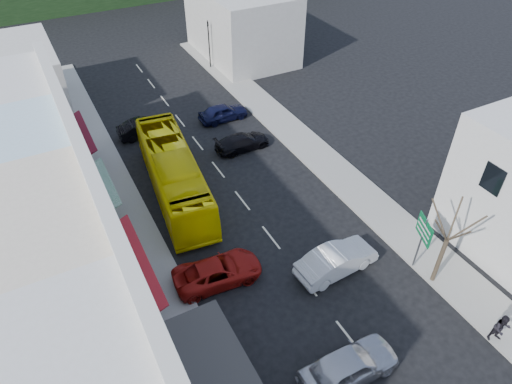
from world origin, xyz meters
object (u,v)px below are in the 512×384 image
Objects in this scene: car_red at (218,271)px; pedestrian_left at (144,276)px; street_tree at (447,240)px; traffic_signal at (209,45)px; car_white at (336,262)px; direction_sign at (420,244)px; pedestrian_right at (501,329)px; bus at (174,175)px; car_silver at (349,367)px.

pedestrian_left reaches higher than car_red.
car_red is at bearing 151.61° from street_tree.
pedestrian_left is 0.35× the size of traffic_signal.
car_white is 4.67m from direction_sign.
street_tree is (14.34, -7.03, 2.24)m from pedestrian_left.
pedestrian_right is 5.66m from direction_sign.
direction_sign is at bearing -46.07° from bus.
direction_sign reaches higher than bus.
pedestrian_right is at bearing -128.74° from car_red.
bus is 16.11m from direction_sign.
traffic_signal is (0.30, 36.11, 1.45)m from pedestrian_right.
car_silver is (2.38, -16.43, -0.85)m from bus.
street_tree is at bearing -58.87° from direction_sign.
street_tree is (0.22, -1.30, 1.37)m from direction_sign.
car_red is at bearing 64.38° from car_white.
street_tree reaches higher than pedestrian_left.
pedestrian_right is (7.60, -1.97, 0.30)m from car_silver.
bus is at bearing 8.72° from car_silver.
bus is 20.50m from traffic_signal.
traffic_signal reaches higher than pedestrian_right.
pedestrian_right is (4.32, -7.50, 0.30)m from car_white.
car_red is 12.28m from street_tree.
direction_sign reaches higher than car_red.
bus is 6.82× the size of pedestrian_right.
bus reaches higher than pedestrian_right.
car_red is (-6.25, 2.50, 0.00)m from car_white.
street_tree reaches higher than car_white.
direction_sign is at bearing 113.43° from traffic_signal.
pedestrian_right is at bearing -110.66° from pedestrian_left.
pedestrian_right is (14.34, -11.32, 0.00)m from pedestrian_left.
street_tree reaches higher than car_silver.
car_white is 2.59× the size of pedestrian_left.
street_tree is 31.83m from traffic_signal.
car_white is (3.28, 5.53, 0.00)m from car_silver.
pedestrian_right is at bearing -66.30° from direction_sign.
bus reaches higher than car_silver.
traffic_signal is (14.64, 24.79, 1.45)m from pedestrian_left.
pedestrian_left is 28.83m from traffic_signal.
bus is 2.64× the size of car_white.
car_red is (-2.97, 8.03, 0.00)m from car_silver.
car_white is 6.73m from car_red.
car_red is 4.00m from pedestrian_left.
traffic_signal is at bearing 89.46° from street_tree.
bus is 2.52× the size of car_red.
traffic_signal reaches higher than car_silver.
pedestrian_left is (-6.74, 9.34, 0.30)m from car_silver.
direction_sign is at bearing -94.46° from pedestrian_left.
pedestrian_right reaches higher than car_white.
street_tree reaches higher than direction_sign.
bus is at bearing 148.73° from direction_sign.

